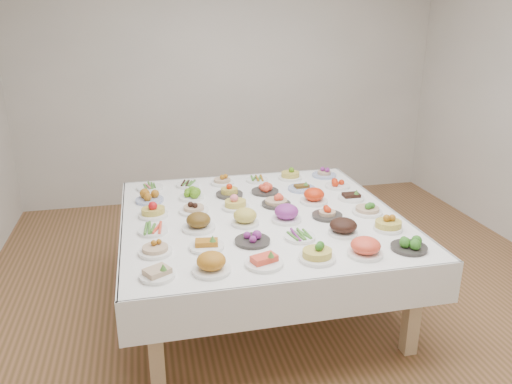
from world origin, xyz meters
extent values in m
plane|color=#8E5B3B|center=(0.00, 0.00, 0.00)|extent=(5.00, 5.00, 0.00)
cube|color=silver|center=(0.00, 2.50, 1.40)|extent=(5.00, 0.02, 2.80)
cube|color=white|center=(-0.25, -0.02, 0.72)|extent=(2.03, 2.03, 0.06)
cube|color=white|center=(-0.25, 0.99, 0.61)|extent=(2.05, 0.01, 0.28)
cube|color=white|center=(-0.25, -1.04, 0.61)|extent=(2.05, 0.02, 0.28)
cube|color=white|center=(0.77, -0.02, 0.61)|extent=(0.01, 2.05, 0.28)
cube|color=white|center=(-1.26, -0.02, 0.61)|extent=(0.02, 2.05, 0.28)
cube|color=#CEB184|center=(-1.08, -0.86, 0.34)|extent=(0.09, 0.09, 0.69)
cube|color=#CEB184|center=(0.59, -0.86, 0.34)|extent=(0.09, 0.09, 0.69)
cube|color=#CEB184|center=(-1.08, 0.81, 0.34)|extent=(0.09, 0.09, 0.69)
cube|color=#CEB184|center=(0.59, 0.81, 0.34)|extent=(0.09, 0.09, 0.69)
cylinder|color=white|center=(-1.04, -0.82, 0.76)|extent=(0.20, 0.20, 0.02)
cylinder|color=white|center=(-0.73, -0.82, 0.76)|extent=(0.22, 0.22, 0.02)
cylinder|color=white|center=(-0.41, -0.81, 0.76)|extent=(0.23, 0.23, 0.02)
cylinder|color=white|center=(-0.08, -0.81, 0.76)|extent=(0.22, 0.22, 0.02)
cylinder|color=white|center=(0.23, -0.82, 0.76)|extent=(0.22, 0.22, 0.02)
cylinder|color=#2F2C29|center=(0.54, -0.81, 0.76)|extent=(0.23, 0.23, 0.02)
cylinder|color=white|center=(-1.04, -0.51, 0.76)|extent=(0.21, 0.21, 0.02)
cylinder|color=white|center=(-0.72, -0.51, 0.76)|extent=(0.22, 0.22, 0.02)
cylinder|color=#2F2C29|center=(-0.41, -0.49, 0.76)|extent=(0.23, 0.23, 0.02)
cylinder|color=white|center=(-0.09, -0.50, 0.76)|extent=(0.20, 0.20, 0.02)
cylinder|color=white|center=(0.22, -0.49, 0.76)|extent=(0.20, 0.20, 0.02)
cylinder|color=white|center=(0.55, -0.49, 0.76)|extent=(0.20, 0.20, 0.02)
cylinder|color=white|center=(-1.04, -0.17, 0.76)|extent=(0.20, 0.20, 0.02)
cylinder|color=white|center=(-0.73, -0.19, 0.76)|extent=(0.23, 0.23, 0.02)
cylinder|color=white|center=(-0.40, -0.18, 0.76)|extent=(0.19, 0.19, 0.02)
cylinder|color=white|center=(-0.09, -0.18, 0.76)|extent=(0.21, 0.21, 0.02)
cylinder|color=#2F2C29|center=(0.22, -0.18, 0.76)|extent=(0.22, 0.22, 0.02)
cylinder|color=white|center=(0.54, -0.18, 0.76)|extent=(0.22, 0.22, 0.02)
cylinder|color=white|center=(-1.03, 0.13, 0.76)|extent=(0.21, 0.21, 0.02)
cylinder|color=white|center=(-0.73, 0.14, 0.76)|extent=(0.22, 0.22, 0.02)
cylinder|color=white|center=(-0.41, 0.14, 0.76)|extent=(0.21, 0.21, 0.02)
cylinder|color=#2F2C29|center=(-0.08, 0.14, 0.76)|extent=(0.22, 0.22, 0.02)
cylinder|color=white|center=(0.23, 0.13, 0.76)|extent=(0.22, 0.22, 0.02)
cylinder|color=white|center=(0.55, 0.14, 0.76)|extent=(0.21, 0.21, 0.02)
cylinder|color=#4C66B2|center=(-1.05, 0.45, 0.76)|extent=(0.22, 0.22, 0.02)
cylinder|color=white|center=(-0.71, 0.45, 0.76)|extent=(0.20, 0.20, 0.02)
cylinder|color=#2F2C29|center=(-0.40, 0.44, 0.76)|extent=(0.22, 0.22, 0.02)
cylinder|color=#2F2C29|center=(-0.09, 0.45, 0.76)|extent=(0.22, 0.22, 0.02)
cylinder|color=#4C66B2|center=(0.23, 0.45, 0.76)|extent=(0.23, 0.23, 0.02)
cylinder|color=white|center=(0.55, 0.45, 0.76)|extent=(0.21, 0.21, 0.02)
cylinder|color=white|center=(-1.04, 0.77, 0.76)|extent=(0.22, 0.22, 0.02)
cylinder|color=white|center=(-0.71, 0.77, 0.76)|extent=(0.19, 0.19, 0.02)
cylinder|color=white|center=(-0.41, 0.76, 0.76)|extent=(0.20, 0.20, 0.02)
cylinder|color=white|center=(-0.09, 0.77, 0.76)|extent=(0.19, 0.19, 0.02)
cylinder|color=white|center=(0.22, 0.77, 0.76)|extent=(0.21, 0.21, 0.02)
cylinder|color=#4C66B2|center=(0.55, 0.77, 0.76)|extent=(0.22, 0.22, 0.02)
camera|label=1|loc=(-1.06, -3.40, 2.15)|focal=35.00mm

